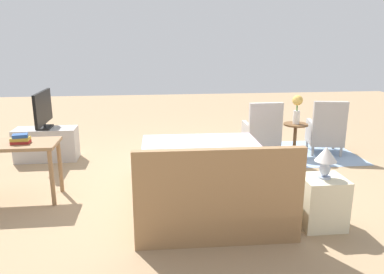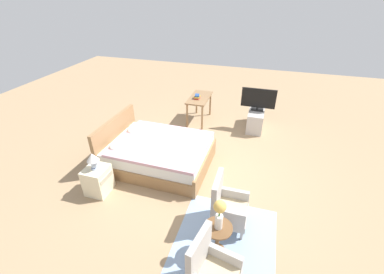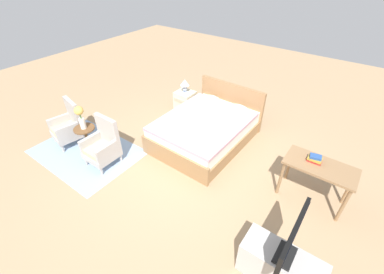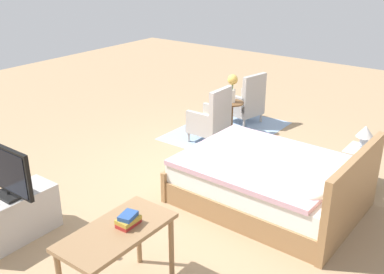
% 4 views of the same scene
% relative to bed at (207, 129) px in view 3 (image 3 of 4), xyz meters
% --- Properties ---
extents(ground_plane, '(16.00, 16.00, 0.00)m').
position_rel_bed_xyz_m(ground_plane, '(0.12, -0.93, -0.30)').
color(ground_plane, '#A38460').
extents(floor_rug, '(2.10, 1.50, 0.01)m').
position_rel_bed_xyz_m(floor_rug, '(-1.75, -1.77, -0.29)').
color(floor_rug, '#8EA8C6').
rests_on(floor_rug, ground_plane).
extents(bed, '(1.63, 2.15, 0.96)m').
position_rel_bed_xyz_m(bed, '(0.00, 0.00, 0.00)').
color(bed, '#997047').
rests_on(bed, ground_plane).
extents(armchair_by_window_left, '(0.64, 0.64, 0.92)m').
position_rel_bed_xyz_m(armchair_by_window_left, '(-2.30, -1.72, 0.08)').
color(armchair_by_window_left, '#ADA8A3').
rests_on(armchair_by_window_left, floor_rug).
extents(armchair_by_window_right, '(0.54, 0.54, 0.92)m').
position_rel_bed_xyz_m(armchair_by_window_right, '(-1.19, -1.72, 0.08)').
color(armchair_by_window_right, '#ADA8A3').
rests_on(armchair_by_window_right, floor_rug).
extents(side_table, '(0.40, 0.40, 0.54)m').
position_rel_bed_xyz_m(side_table, '(-1.75, -1.68, 0.04)').
color(side_table, brown).
rests_on(side_table, ground_plane).
extents(flower_vase, '(0.17, 0.17, 0.48)m').
position_rel_bed_xyz_m(flower_vase, '(-1.75, -1.68, 0.54)').
color(flower_vase, silver).
rests_on(flower_vase, side_table).
extents(nightstand, '(0.44, 0.41, 0.54)m').
position_rel_bed_xyz_m(nightstand, '(-1.11, 0.71, -0.03)').
color(nightstand, beige).
rests_on(nightstand, ground_plane).
extents(table_lamp, '(0.22, 0.22, 0.33)m').
position_rel_bed_xyz_m(table_lamp, '(-1.11, 0.71, 0.45)').
color(table_lamp, '#9EADC6').
rests_on(table_lamp, nightstand).
extents(tv_stand, '(0.96, 0.40, 0.53)m').
position_rel_bed_xyz_m(tv_stand, '(2.31, -1.89, -0.04)').
color(tv_stand, '#B7B2AD').
rests_on(tv_stand, ground_plane).
extents(tv_flatscreen, '(0.20, 0.88, 0.59)m').
position_rel_bed_xyz_m(tv_flatscreen, '(2.31, -1.89, 0.53)').
color(tv_flatscreen, black).
rests_on(tv_flatscreen, tv_stand).
extents(vanity_desk, '(1.04, 0.52, 0.72)m').
position_rel_bed_xyz_m(vanity_desk, '(2.26, -0.32, 0.32)').
color(vanity_desk, '#8E6B47').
rests_on(vanity_desk, ground_plane).
extents(book_stack, '(0.21, 0.15, 0.11)m').
position_rel_bed_xyz_m(book_stack, '(2.15, -0.29, 0.48)').
color(book_stack, '#AD2823').
rests_on(book_stack, vanity_desk).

